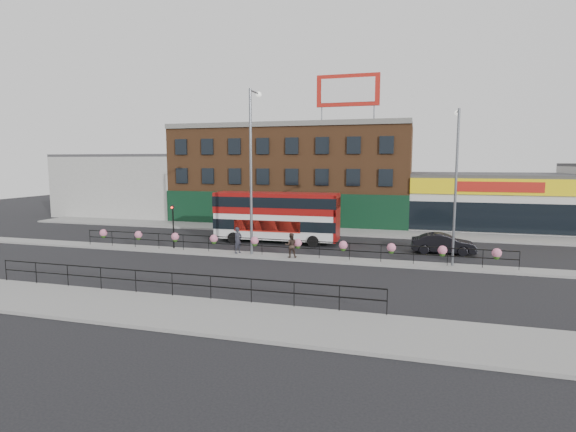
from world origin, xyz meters
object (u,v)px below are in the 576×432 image
(double_decker_bus, at_px, (277,212))
(lamp_column_west, at_px, (252,157))
(pedestrian_a, at_px, (238,240))
(lamp_column_east, at_px, (456,173))
(pedestrian_b, at_px, (291,245))
(car, at_px, (443,244))

(double_decker_bus, relative_size, lamp_column_west, 0.90)
(pedestrian_a, distance_m, lamp_column_east, 14.85)
(pedestrian_a, height_order, lamp_column_west, lamp_column_west)
(double_decker_bus, bearing_deg, pedestrian_a, -102.22)
(lamp_column_west, bearing_deg, pedestrian_b, -11.55)
(pedestrian_a, height_order, lamp_column_east, lamp_column_east)
(pedestrian_b, bearing_deg, lamp_column_east, 169.02)
(double_decker_bus, distance_m, lamp_column_west, 6.68)
(pedestrian_b, height_order, lamp_column_east, lamp_column_east)
(car, height_order, lamp_column_east, lamp_column_east)
(lamp_column_west, xyz_separation_m, lamp_column_east, (13.05, 0.14, -0.99))
(pedestrian_a, bearing_deg, car, -50.09)
(pedestrian_b, relative_size, lamp_column_west, 0.15)
(pedestrian_a, distance_m, lamp_column_west, 5.81)
(lamp_column_east, bearing_deg, car, 94.30)
(double_decker_bus, bearing_deg, car, -4.02)
(pedestrian_a, bearing_deg, lamp_column_west, -55.39)
(car, relative_size, lamp_column_west, 0.39)
(lamp_column_east, bearing_deg, pedestrian_b, -175.90)
(double_decker_bus, distance_m, car, 12.76)
(car, xyz_separation_m, lamp_column_west, (-12.74, -4.23, 6.05))
(double_decker_bus, height_order, car, double_decker_bus)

